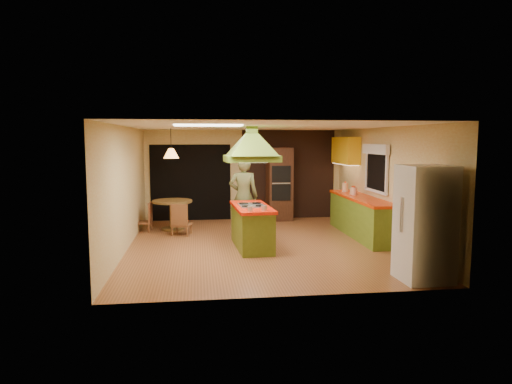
{
  "coord_description": "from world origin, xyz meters",
  "views": [
    {
      "loc": [
        -1.29,
        -9.45,
        2.23
      ],
      "look_at": [
        -0.1,
        -0.12,
        1.15
      ],
      "focal_mm": 32.0,
      "sensor_mm": 36.0,
      "label": 1
    }
  ],
  "objects": [
    {
      "name": "pendant_lamp",
      "position": [
        -1.94,
        1.89,
        1.9
      ],
      "size": [
        0.49,
        0.49,
        0.24
      ],
      "primitive_type": "cone",
      "rotation": [
        0.0,
        0.0,
        0.38
      ],
      "color": "#FF9E3F",
      "rests_on": "ceiling_plane"
    },
    {
      "name": "man",
      "position": [
        -0.25,
        1.01,
        0.92
      ],
      "size": [
        0.74,
        0.55,
        1.85
      ],
      "primitive_type": "imported",
      "rotation": [
        0.0,
        0.0,
        2.98
      ],
      "color": "#4E532C",
      "rests_on": "ground"
    },
    {
      "name": "kitchen_island",
      "position": [
        -0.2,
        -0.22,
        0.45
      ],
      "size": [
        0.8,
        1.78,
        0.89
      ],
      "rotation": [
        0.0,
        0.0,
        0.05
      ],
      "color": "#5B6B1A",
      "rests_on": "ground"
    },
    {
      "name": "ground",
      "position": [
        0.0,
        0.0,
        0.0
      ],
      "size": [
        6.5,
        6.5,
        0.0
      ],
      "primitive_type": "plane",
      "color": "#985A31",
      "rests_on": "ground"
    },
    {
      "name": "chair_left",
      "position": [
        -2.64,
        1.79,
        0.35
      ],
      "size": [
        0.42,
        0.42,
        0.71
      ],
      "primitive_type": null,
      "rotation": [
        0.0,
        0.0,
        -1.66
      ],
      "color": "brown",
      "rests_on": "ground"
    },
    {
      "name": "nook_opening",
      "position": [
        -1.5,
        3.23,
        1.05
      ],
      "size": [
        2.2,
        0.03,
        2.1
      ],
      "primitive_type": "cube",
      "color": "black",
      "rests_on": "ground"
    },
    {
      "name": "room_walls",
      "position": [
        0.0,
        0.0,
        1.25
      ],
      "size": [
        5.5,
        6.5,
        6.5
      ],
      "color": "beige",
      "rests_on": "ground"
    },
    {
      "name": "right_counter",
      "position": [
        2.45,
        0.6,
        0.46
      ],
      "size": [
        0.62,
        3.05,
        0.92
      ],
      "color": "olive",
      "rests_on": "ground"
    },
    {
      "name": "canister_small",
      "position": [
        2.4,
        1.09,
        1.0
      ],
      "size": [
        0.15,
        0.15,
        0.16
      ],
      "primitive_type": "cylinder",
      "rotation": [
        0.0,
        0.0,
        0.26
      ],
      "color": "beige",
      "rests_on": "right_counter"
    },
    {
      "name": "range_hood",
      "position": [
        -0.2,
        -0.22,
        2.25
      ],
      "size": [
        1.13,
        0.84,
        0.8
      ],
      "rotation": [
        0.0,
        0.0,
        0.05
      ],
      "color": "#536E1B",
      "rests_on": "ceiling_plane"
    },
    {
      "name": "canister_large",
      "position": [
        2.4,
        1.65,
        1.03
      ],
      "size": [
        0.16,
        0.16,
        0.22
      ],
      "primitive_type": "cylinder",
      "rotation": [
        0.0,
        0.0,
        -0.05
      ],
      "color": "#FEF0CC",
      "rests_on": "right_counter"
    },
    {
      "name": "ceiling_plane",
      "position": [
        0.0,
        0.0,
        2.5
      ],
      "size": [
        6.5,
        6.5,
        0.0
      ],
      "primitive_type": "plane",
      "rotation": [
        3.14,
        0.0,
        0.0
      ],
      "color": "silver",
      "rests_on": "room_walls"
    },
    {
      "name": "brick_panel",
      "position": [
        1.25,
        3.23,
        1.25
      ],
      "size": [
        2.64,
        0.03,
        2.5
      ],
      "primitive_type": "cube",
      "color": "#381E14",
      "rests_on": "ground"
    },
    {
      "name": "fluor_panel",
      "position": [
        -1.1,
        -1.2,
        2.48
      ],
      "size": [
        1.2,
        0.6,
        0.03
      ],
      "primitive_type": "cube",
      "color": "white",
      "rests_on": "ceiling_plane"
    },
    {
      "name": "window_right",
      "position": [
        2.7,
        0.4,
        1.77
      ],
      "size": [
        0.12,
        1.35,
        1.06
      ],
      "color": "black",
      "rests_on": "room_walls"
    },
    {
      "name": "dining_table",
      "position": [
        -1.94,
        1.89,
        0.52
      ],
      "size": [
        0.99,
        0.99,
        0.74
      ],
      "rotation": [
        0.0,
        0.0,
        0.11
      ],
      "color": "brown",
      "rests_on": "ground"
    },
    {
      "name": "canister_medium",
      "position": [
        2.4,
        0.96,
        1.01
      ],
      "size": [
        0.14,
        0.14,
        0.18
      ],
      "primitive_type": "cylinder",
      "rotation": [
        0.0,
        0.0,
        0.08
      ],
      "color": "#FEE5CC",
      "rests_on": "right_counter"
    },
    {
      "name": "chair_near",
      "position": [
        -1.69,
        1.24,
        0.38
      ],
      "size": [
        0.51,
        0.51,
        0.76
      ],
      "primitive_type": null,
      "rotation": [
        0.0,
        0.0,
        2.89
      ],
      "color": "brown",
      "rests_on": "ground"
    },
    {
      "name": "refrigerator",
      "position": [
        2.24,
        -2.77,
        0.92
      ],
      "size": [
        0.78,
        0.74,
        1.84
      ],
      "primitive_type": "cube",
      "rotation": [
        0.0,
        0.0,
        0.03
      ],
      "color": "silver",
      "rests_on": "ground"
    },
    {
      "name": "upper_cabinets",
      "position": [
        2.57,
        2.2,
        1.95
      ],
      "size": [
        0.34,
        1.4,
        0.7
      ],
      "primitive_type": "cube",
      "color": "yellow",
      "rests_on": "room_walls"
    },
    {
      "name": "wall_oven",
      "position": [
        0.94,
        2.95,
        1.01
      ],
      "size": [
        0.69,
        0.63,
        2.01
      ],
      "rotation": [
        0.0,
        0.0,
        0.05
      ],
      "color": "#482617",
      "rests_on": "ground"
    }
  ]
}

